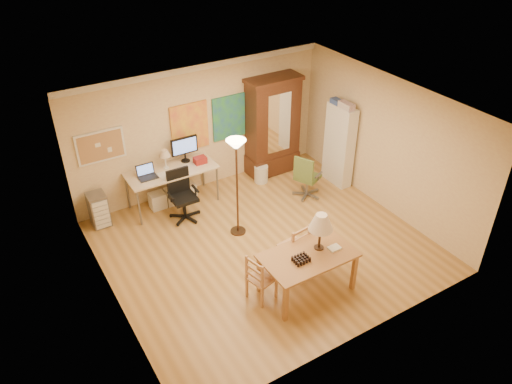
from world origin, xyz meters
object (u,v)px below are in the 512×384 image
dining_table (313,245)px  bookshelf (339,145)px  office_chair_black (184,206)px  office_chair_green (306,186)px  armoire (272,132)px  computer_desk (173,182)px

dining_table → bookshelf: size_ratio=0.83×
dining_table → office_chair_black: size_ratio=1.44×
dining_table → bookshelf: bookshelf is taller
dining_table → office_chair_black: bearing=108.2°
office_chair_green → armoire: (-0.03, 1.29, 0.70)m
office_chair_black → armoire: size_ratio=0.46×
computer_desk → bookshelf: bearing=-17.4°
dining_table → computer_desk: 3.59m
dining_table → computer_desk: dining_table is taller
office_chair_green → armoire: bearing=91.1°
computer_desk → bookshelf: size_ratio=1.00×
dining_table → office_chair_green: 2.80m
computer_desk → office_chair_black: 0.62m
armoire → office_chair_black: bearing=-165.1°
office_chair_black → office_chair_green: bearing=-14.1°
office_chair_black → armoire: (2.48, 0.66, 0.69)m
armoire → bookshelf: size_ratio=1.25×
armoire → computer_desk: bearing=-178.2°
office_chair_green → dining_table: bearing=-124.7°
office_chair_green → bookshelf: 1.13m
computer_desk → office_chair_black: (-0.05, -0.58, -0.22)m
office_chair_green → bookshelf: (0.93, 0.15, 0.62)m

